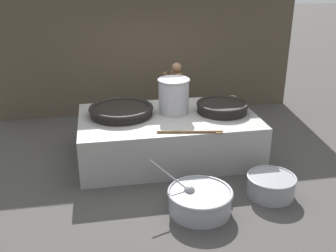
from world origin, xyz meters
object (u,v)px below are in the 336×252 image
(prep_bowl_meat, at_px, (271,185))
(stock_pot, at_px, (174,96))
(cook, at_px, (176,94))
(prep_bowl_vegetables, at_px, (200,200))
(giant_wok_near, at_px, (121,110))
(giant_wok_far, at_px, (222,107))

(prep_bowl_meat, bearing_deg, stock_pot, 123.88)
(cook, height_order, prep_bowl_vegetables, cook)
(giant_wok_near, relative_size, stock_pot, 1.81)
(stock_pot, bearing_deg, prep_bowl_meat, -56.12)
(cook, bearing_deg, prep_bowl_vegetables, 78.08)
(giant_wok_far, height_order, stock_pot, stock_pot)
(giant_wok_near, bearing_deg, prep_bowl_meat, -40.27)
(giant_wok_far, height_order, prep_bowl_vegetables, giant_wok_far)
(cook, xyz_separation_m, prep_bowl_meat, (0.90, -2.97, -0.61))
(giant_wok_far, distance_m, cook, 1.45)
(prep_bowl_vegetables, relative_size, prep_bowl_meat, 1.53)
(giant_wok_near, relative_size, prep_bowl_meat, 1.53)
(stock_pot, relative_size, prep_bowl_vegetables, 0.55)
(prep_bowl_meat, bearing_deg, prep_bowl_vegetables, -169.72)
(prep_bowl_meat, bearing_deg, giant_wok_far, 100.30)
(giant_wok_far, bearing_deg, giant_wok_near, 174.79)
(cook, distance_m, prep_bowl_meat, 3.16)
(giant_wok_far, xyz_separation_m, prep_bowl_meat, (0.30, -1.65, -0.73))
(cook, relative_size, prep_bowl_vegetables, 1.26)
(cook, distance_m, prep_bowl_vegetables, 3.26)
(giant_wok_near, xyz_separation_m, cook, (1.25, 1.15, -0.11))
(stock_pot, bearing_deg, prep_bowl_vegetables, -90.07)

